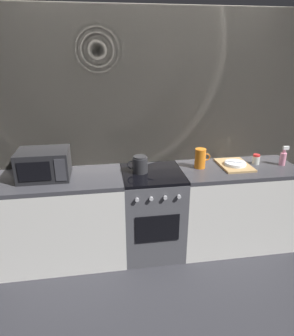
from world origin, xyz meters
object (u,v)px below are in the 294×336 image
(spray_bottle, at_px, (283,158))
(kettle, at_px, (140,164))
(stove_unit, at_px, (152,213))
(dish_pile, at_px, (235,164))
(spice_jar, at_px, (256,159))
(microwave, at_px, (44,164))
(pitcher, at_px, (200,158))

(spray_bottle, bearing_deg, kettle, 178.81)
(stove_unit, distance_m, spray_bottle, 1.47)
(dish_pile, height_order, spice_jar, spice_jar)
(stove_unit, distance_m, dish_pile, 0.99)
(kettle, bearing_deg, spice_jar, 1.89)
(kettle, bearing_deg, spray_bottle, -1.19)
(microwave, xyz_separation_m, pitcher, (1.51, 0.03, -0.03))
(kettle, bearing_deg, microwave, 179.81)
(pitcher, xyz_separation_m, spice_jar, (0.61, 0.01, -0.05))
(dish_pile, xyz_separation_m, spice_jar, (0.25, 0.03, 0.03))
(spice_jar, bearing_deg, kettle, -178.11)
(pitcher, distance_m, spray_bottle, 0.87)
(kettle, distance_m, dish_pile, 0.99)
(microwave, distance_m, kettle, 0.90)
(stove_unit, xyz_separation_m, dish_pile, (0.87, 0.04, 0.47))
(dish_pile, bearing_deg, microwave, -179.77)
(pitcher, bearing_deg, stove_unit, -173.76)
(pitcher, height_order, spice_jar, pitcher)
(microwave, bearing_deg, kettle, -0.19)
(stove_unit, height_order, spray_bottle, spray_bottle)
(kettle, distance_m, pitcher, 0.62)
(kettle, distance_m, spice_jar, 1.23)
(kettle, xyz_separation_m, spray_bottle, (1.49, -0.03, -0.00))
(microwave, distance_m, dish_pile, 1.88)
(stove_unit, height_order, pitcher, pitcher)
(dish_pile, bearing_deg, pitcher, 177.30)
(spray_bottle, bearing_deg, dish_pile, 175.30)
(pitcher, relative_size, spray_bottle, 0.99)
(stove_unit, height_order, spice_jar, spice_jar)
(dish_pile, bearing_deg, stove_unit, -177.54)
(dish_pile, bearing_deg, spice_jar, 6.89)
(pitcher, xyz_separation_m, dish_pile, (0.37, -0.02, -0.08))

